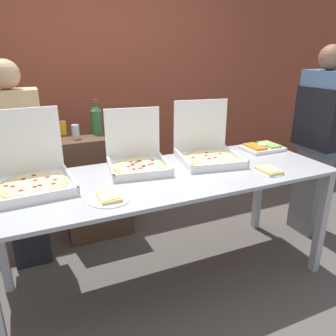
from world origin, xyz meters
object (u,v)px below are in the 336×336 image
object	(u,v)px
veggie_tray	(262,147)
soda_can_silver	(76,132)
soda_bottle	(96,119)
pizza_box_far_right	(137,158)
paper_plate_front_center	(269,171)
soda_can_colored	(63,128)
person_guest_plaid	(19,166)
pizza_box_near_left	(31,174)
paper_plate_front_left	(109,198)
pizza_box_far_left	(207,150)
person_server_vest	(319,134)

from	to	relation	value
veggie_tray	soda_can_silver	bearing A→B (deg)	154.82
soda_can_silver	soda_bottle	bearing A→B (deg)	27.97
pizza_box_far_right	soda_can_silver	size ratio (longest dim) A/B	3.93
paper_plate_front_center	soda_can_colored	distance (m)	1.83
soda_can_colored	person_guest_plaid	world-z (taller)	person_guest_plaid
pizza_box_near_left	paper_plate_front_left	world-z (taller)	pizza_box_near_left
soda_can_silver	pizza_box_far_left	bearing A→B (deg)	-39.09
paper_plate_front_left	person_server_vest	distance (m)	2.07
paper_plate_front_center	person_server_vest	size ratio (longest dim) A/B	0.12
paper_plate_front_left	soda_can_colored	size ratio (longest dim) A/B	2.03
person_guest_plaid	person_server_vest	size ratio (longest dim) A/B	0.94
paper_plate_front_center	veggie_tray	xyz separation A→B (m)	(0.31, 0.47, 0.01)
paper_plate_front_left	person_server_vest	size ratio (longest dim) A/B	0.14
soda_can_silver	soda_can_colored	distance (m)	0.22
person_guest_plaid	veggie_tray	bearing A→B (deg)	165.95
veggie_tray	soda_can_silver	size ratio (longest dim) A/B	2.69
veggie_tray	person_server_vest	world-z (taller)	person_server_vest
paper_plate_front_left	soda_can_silver	distance (m)	1.13
pizza_box_far_right	person_server_vest	world-z (taller)	person_server_vest
pizza_box_far_left	person_guest_plaid	distance (m)	1.46
pizza_box_far_left	paper_plate_front_center	size ratio (longest dim) A/B	2.64
pizza_box_far_left	soda_can_colored	distance (m)	1.34
veggie_tray	soda_bottle	bearing A→B (deg)	147.40
person_guest_plaid	soda_can_silver	bearing A→B (deg)	-156.88
soda_can_silver	veggie_tray	bearing A→B (deg)	-25.18
pizza_box_far_left	person_guest_plaid	size ratio (longest dim) A/B	0.32
soda_can_colored	pizza_box_far_left	bearing A→B (deg)	-43.76
pizza_box_far_right	veggie_tray	world-z (taller)	pizza_box_far_right
pizza_box_near_left	person_server_vest	size ratio (longest dim) A/B	0.29
pizza_box_far_left	pizza_box_near_left	bearing A→B (deg)	-170.03
soda_can_silver	pizza_box_near_left	bearing A→B (deg)	-118.89
veggie_tray	soda_can_colored	bearing A→B (deg)	149.92
soda_bottle	soda_can_silver	distance (m)	0.25
pizza_box_near_left	soda_bottle	size ratio (longest dim) A/B	1.65
veggie_tray	soda_can_colored	xyz separation A→B (m)	(-1.53, 0.89, 0.13)
soda_can_colored	soda_can_silver	bearing A→B (deg)	-68.77
veggie_tray	person_guest_plaid	xyz separation A→B (m)	(-1.93, 0.48, -0.04)
pizza_box_near_left	soda_bottle	distance (m)	1.05
pizza_box_near_left	soda_can_colored	distance (m)	0.99
pizza_box_far_right	pizza_box_near_left	xyz separation A→B (m)	(-0.72, -0.05, 0.01)
soda_bottle	person_server_vest	bearing A→B (deg)	-25.56
pizza_box_far_right	soda_can_colored	xyz separation A→B (m)	(-0.40, 0.88, 0.08)
paper_plate_front_left	veggie_tray	bearing A→B (deg)	16.62
paper_plate_front_center	soda_can_silver	size ratio (longest dim) A/B	1.62
pizza_box_far_right	soda_bottle	distance (m)	0.81
pizza_box_far_right	person_server_vest	distance (m)	1.71
pizza_box_far_left	soda_bottle	world-z (taller)	pizza_box_far_left
pizza_box_far_left	person_guest_plaid	xyz separation A→B (m)	(-1.36, 0.52, -0.10)
pizza_box_far_right	veggie_tray	bearing A→B (deg)	8.17
pizza_box_near_left	paper_plate_front_center	distance (m)	1.60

